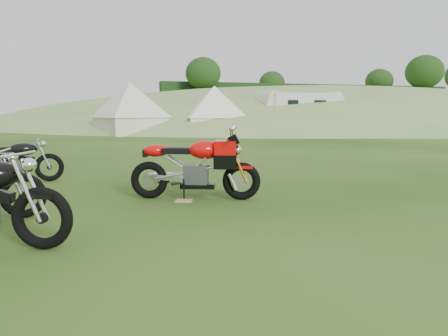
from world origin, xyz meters
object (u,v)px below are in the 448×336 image
object	(u,v)px
vintage_moto_d	(14,160)
tent_left	(130,110)
tent_mid	(214,110)
caravan	(300,112)
plywood_board	(184,201)
tent_right	(261,112)
sport_motorcycle	(195,162)

from	to	relation	value
vintage_moto_d	tent_left	xyz separation A→B (m)	(3.91, 16.34, 0.96)
tent_mid	caravan	xyz separation A→B (m)	(5.95, 0.66, -0.11)
plywood_board	caravan	bearing A→B (deg)	57.76
caravan	tent_mid	bearing A→B (deg)	-171.74
caravan	tent_left	bearing A→B (deg)	-178.32
plywood_board	caravan	distance (m)	22.43
tent_mid	tent_left	bearing A→B (deg)	179.40
vintage_moto_d	plywood_board	bearing A→B (deg)	-46.31
tent_mid	tent_right	size ratio (longest dim) A/B	1.10
sport_motorcycle	tent_left	xyz separation A→B (m)	(1.00, 18.86, 0.83)
plywood_board	vintage_moto_d	bearing A→B (deg)	135.55
plywood_board	tent_left	size ratio (longest dim) A/B	0.08
sport_motorcycle	tent_right	size ratio (longest dim) A/B	0.68
caravan	vintage_moto_d	bearing A→B (deg)	-130.05
sport_motorcycle	caravan	size ratio (longest dim) A/B	0.36
plywood_board	tent_left	distance (m)	19.08
plywood_board	tent_mid	bearing A→B (deg)	71.83
tent_left	sport_motorcycle	bearing A→B (deg)	-112.32
plywood_board	tent_mid	world-z (taller)	tent_mid
plywood_board	vintage_moto_d	distance (m)	3.81
tent_mid	tent_right	xyz separation A→B (m)	(3.81, 1.98, -0.12)
plywood_board	tent_right	world-z (taller)	tent_right
sport_motorcycle	tent_mid	size ratio (longest dim) A/B	0.62
sport_motorcycle	caravan	distance (m)	22.19
tent_mid	tent_right	bearing A→B (deg)	35.27
tent_left	tent_right	size ratio (longest dim) A/B	1.14
vintage_moto_d	caravan	distance (m)	21.93
tent_left	tent_right	distance (m)	8.70
vintage_moto_d	tent_right	xyz separation A→B (m)	(12.51, 17.62, 0.79)
tent_mid	caravan	bearing A→B (deg)	14.13
caravan	tent_right	bearing A→B (deg)	150.26
tent_right	caravan	size ratio (longest dim) A/B	0.53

